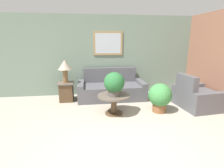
{
  "coord_description": "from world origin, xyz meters",
  "views": [
    {
      "loc": [
        -0.53,
        -2.43,
        1.83
      ],
      "look_at": [
        0.13,
        2.34,
        0.6
      ],
      "focal_mm": 28.0,
      "sensor_mm": 36.0,
      "label": 1
    }
  ],
  "objects_px": {
    "couch_main": "(111,89)",
    "coffee_table": "(114,100)",
    "potted_plant_floor": "(160,96)",
    "potted_plant_on_table": "(114,83)",
    "table_lamp": "(65,67)",
    "side_table": "(66,92)",
    "armchair": "(197,97)"
  },
  "relations": [
    {
      "from": "couch_main",
      "to": "coffee_table",
      "type": "distance_m",
      "value": 1.25
    },
    {
      "from": "potted_plant_floor",
      "to": "potted_plant_on_table",
      "type": "bearing_deg",
      "value": -179.01
    },
    {
      "from": "couch_main",
      "to": "potted_plant_on_table",
      "type": "bearing_deg",
      "value": -94.44
    },
    {
      "from": "coffee_table",
      "to": "table_lamp",
      "type": "distance_m",
      "value": 1.86
    },
    {
      "from": "coffee_table",
      "to": "side_table",
      "type": "distance_m",
      "value": 1.73
    },
    {
      "from": "coffee_table",
      "to": "potted_plant_floor",
      "type": "xyz_separation_m",
      "value": [
        1.19,
        -0.03,
        0.06
      ]
    },
    {
      "from": "armchair",
      "to": "coffee_table",
      "type": "bearing_deg",
      "value": 87.87
    },
    {
      "from": "table_lamp",
      "to": "potted_plant_floor",
      "type": "height_order",
      "value": "table_lamp"
    },
    {
      "from": "side_table",
      "to": "table_lamp",
      "type": "height_order",
      "value": "table_lamp"
    },
    {
      "from": "side_table",
      "to": "potted_plant_floor",
      "type": "distance_m",
      "value": 2.75
    },
    {
      "from": "couch_main",
      "to": "potted_plant_floor",
      "type": "height_order",
      "value": "couch_main"
    },
    {
      "from": "armchair",
      "to": "table_lamp",
      "type": "xyz_separation_m",
      "value": [
        -3.62,
        1.02,
        0.77
      ]
    },
    {
      "from": "side_table",
      "to": "potted_plant_floor",
      "type": "height_order",
      "value": "potted_plant_floor"
    },
    {
      "from": "couch_main",
      "to": "armchair",
      "type": "distance_m",
      "value": 2.5
    },
    {
      "from": "table_lamp",
      "to": "couch_main",
      "type": "bearing_deg",
      "value": 4.07
    },
    {
      "from": "armchair",
      "to": "table_lamp",
      "type": "relative_size",
      "value": 1.77
    },
    {
      "from": "armchair",
      "to": "potted_plant_floor",
      "type": "xyz_separation_m",
      "value": [
        -1.14,
        -0.16,
        0.13
      ]
    },
    {
      "from": "couch_main",
      "to": "potted_plant_on_table",
      "type": "xyz_separation_m",
      "value": [
        -0.1,
        -1.3,
        0.51
      ]
    },
    {
      "from": "side_table",
      "to": "armchair",
      "type": "bearing_deg",
      "value": -15.74
    },
    {
      "from": "couch_main",
      "to": "side_table",
      "type": "relative_size",
      "value": 3.61
    },
    {
      "from": "side_table",
      "to": "potted_plant_floor",
      "type": "bearing_deg",
      "value": -25.53
    },
    {
      "from": "armchair",
      "to": "potted_plant_on_table",
      "type": "relative_size",
      "value": 2.05
    },
    {
      "from": "armchair",
      "to": "side_table",
      "type": "distance_m",
      "value": 3.76
    },
    {
      "from": "potted_plant_on_table",
      "to": "table_lamp",
      "type": "bearing_deg",
      "value": 136.94
    },
    {
      "from": "couch_main",
      "to": "potted_plant_floor",
      "type": "relative_size",
      "value": 2.77
    },
    {
      "from": "armchair",
      "to": "side_table",
      "type": "bearing_deg",
      "value": 68.96
    },
    {
      "from": "couch_main",
      "to": "potted_plant_on_table",
      "type": "relative_size",
      "value": 3.59
    },
    {
      "from": "couch_main",
      "to": "armchair",
      "type": "xyz_separation_m",
      "value": [
        2.23,
        -1.12,
        -0.0
      ]
    },
    {
      "from": "side_table",
      "to": "potted_plant_floor",
      "type": "xyz_separation_m",
      "value": [
        2.48,
        -1.18,
        0.12
      ]
    },
    {
      "from": "armchair",
      "to": "couch_main",
      "type": "bearing_deg",
      "value": 58.07
    },
    {
      "from": "armchair",
      "to": "potted_plant_on_table",
      "type": "height_order",
      "value": "potted_plant_on_table"
    },
    {
      "from": "couch_main",
      "to": "coffee_table",
      "type": "relative_size",
      "value": 2.58
    }
  ]
}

